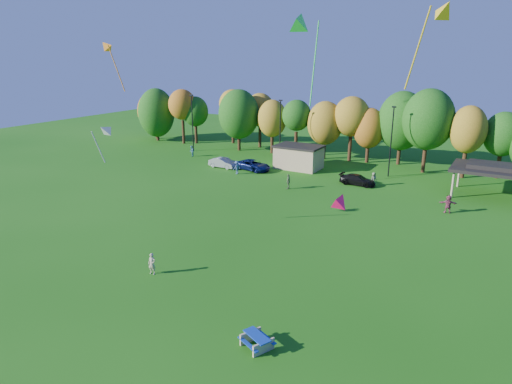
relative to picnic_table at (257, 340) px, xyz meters
The scene contains 21 objects.
ground 5.44m from the picnic_table, behind, with size 160.00×160.00×0.00m, color #19600F.
tree_line 46.16m from the picnic_table, 98.08° to the left, with size 93.57×10.55×11.15m.
lamp_posts 40.26m from the picnic_table, 94.90° to the left, with size 64.50×0.25×9.09m.
utility_building 40.90m from the picnic_table, 112.16° to the left, with size 6.30×4.30×3.25m.
pavilion 37.95m from the picnic_table, 76.90° to the left, with size 8.20×6.20×3.77m.
picnic_table is the anchor object (origin of this frame).
kite_flyer 11.55m from the picnic_table, 161.77° to the left, with size 0.59×0.39×1.61m, color tan.
car_a 42.04m from the picnic_table, 126.53° to the left, with size 1.58×3.92×1.34m, color white.
car_b 41.11m from the picnic_table, 126.99° to the left, with size 1.45×4.15×1.37m, color gray.
car_c 39.37m from the picnic_table, 121.08° to the left, with size 2.36×5.12×1.42m, color #0D184F.
car_d 34.42m from the picnic_table, 99.38° to the left, with size 1.78×4.38×1.27m, color black.
far_person_0 30.66m from the picnic_table, 113.35° to the left, with size 1.06×0.44×1.81m, color #6A8752.
far_person_1 37.52m from the picnic_table, 124.42° to the left, with size 1.13×0.65×1.75m, color #415D8F.
far_person_2 34.85m from the picnic_table, 96.33° to the left, with size 0.81×0.53×1.65m, color #707E56.
far_person_4 49.11m from the picnic_table, 132.26° to the left, with size 0.82×0.64×1.69m, color teal.
far_person_5 29.24m from the picnic_table, 79.12° to the left, with size 1.73×0.55×1.86m, color #8B3A53.
kite_0 23.21m from the picnic_table, 108.23° to the left, with size 2.11×4.56×7.58m.
kite_1 36.25m from the picnic_table, 149.29° to the left, with size 3.24×1.35×5.40m.
kite_3 8.96m from the picnic_table, 43.02° to the left, with size 0.98×1.25×1.25m.
kite_6 21.73m from the picnic_table, 63.14° to the left, with size 2.81×2.63×5.41m.
kite_10 23.14m from the picnic_table, 157.64° to the left, with size 1.17×2.20×3.49m.
Camera 1 is at (16.26, -18.42, 15.54)m, focal length 32.00 mm.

